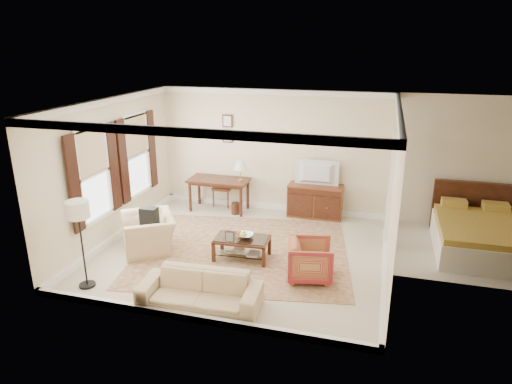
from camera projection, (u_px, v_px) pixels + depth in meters
The scene contains 21 objects.
room_shell at pixel (241, 127), 8.21m from camera, with size 5.51×5.01×2.91m.
annex_bedroom at pixel (482, 238), 8.78m from camera, with size 3.00×2.70×2.90m.
window_front at pixel (93, 175), 8.56m from camera, with size 0.12×1.56×1.80m, color #CCB284, non-canonical shape.
window_rear at pixel (137, 155), 10.02m from camera, with size 0.12×1.56×1.80m, color #CCB284, non-canonical shape.
doorway at pixel (390, 188), 9.33m from camera, with size 0.10×1.12×2.25m, color white, non-canonical shape.
rug at pixel (242, 251), 9.00m from camera, with size 4.07×3.49×0.01m, color maroon.
writing_desk at pixel (219, 183), 10.96m from camera, with size 1.44×0.72×0.79m.
desk_chair at pixel (223, 185), 11.33m from camera, with size 0.45×0.45×1.05m, color brown, non-canonical shape.
desk_lamp at pixel (241, 171), 10.70m from camera, with size 0.32×0.32×0.50m, color silver, non-canonical shape.
framed_prints at pixel (228, 128), 10.93m from camera, with size 0.25×0.04×0.68m, color #482114, non-canonical shape.
sideboard at pixel (315, 201), 10.63m from camera, with size 1.26×0.48×0.77m, color brown.
tv at pixel (317, 165), 10.34m from camera, with size 0.96×0.55×0.13m, color black.
coffee_table at pixel (242, 243), 8.59m from camera, with size 1.04×0.64×0.43m.
fruit_bowl at pixel (245, 235), 8.55m from camera, with size 0.42×0.42×0.10m, color silver.
book_a at pixel (234, 247), 8.79m from camera, with size 0.28×0.04×0.38m, color brown.
book_b at pixel (248, 253), 8.54m from camera, with size 0.28×0.03×0.38m, color brown.
striped_armchair at pixel (310, 258), 7.85m from camera, with size 0.75×0.70×0.77m, color maroon.
club_armchair at pixel (148, 227), 8.92m from camera, with size 1.10×0.71×0.96m, color tan.
backpack at pixel (149, 216), 8.82m from camera, with size 0.32×0.22×0.40m, color black.
sofa at pixel (200, 286), 7.01m from camera, with size 1.88×0.55×0.74m, color tan.
floor_lamp at pixel (78, 216), 7.32m from camera, with size 0.38×0.38×1.52m.
Camera 1 is at (2.48, -7.78, 3.96)m, focal length 32.00 mm.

